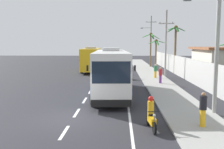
# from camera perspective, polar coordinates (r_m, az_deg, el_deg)

# --- Properties ---
(ground_plane) EXTENTS (160.00, 160.00, 0.00)m
(ground_plane) POSITION_cam_1_polar(r_m,az_deg,el_deg) (14.91, -8.76, -9.86)
(ground_plane) COLOR #28282D
(sidewalk_kerb) EXTENTS (3.20, 90.00, 0.14)m
(sidewalk_kerb) POSITION_cam_1_polar(r_m,az_deg,el_deg) (24.73, 11.42, -3.08)
(sidewalk_kerb) COLOR #999993
(sidewalk_kerb) RESTS_ON ground
(lane_markings) EXTENTS (3.40, 71.00, 0.01)m
(lane_markings) POSITION_cam_1_polar(r_m,az_deg,el_deg) (28.95, 0.42, -1.65)
(lane_markings) COLOR white
(lane_markings) RESTS_ON ground
(boundary_wall) EXTENTS (0.24, 60.00, 2.60)m
(boundary_wall) POSITION_cam_1_polar(r_m,az_deg,el_deg) (29.27, 17.53, 0.68)
(boundary_wall) COLOR #B2B2AD
(boundary_wall) RESTS_ON ground
(coach_bus_foreground) EXTENTS (3.35, 11.80, 3.93)m
(coach_bus_foreground) POSITION_cam_1_polar(r_m,az_deg,el_deg) (21.59, -0.25, 0.91)
(coach_bus_foreground) COLOR silver
(coach_bus_foreground) RESTS_ON ground
(coach_bus_far_lane) EXTENTS (3.11, 12.42, 3.82)m
(coach_bus_far_lane) POSITION_cam_1_polar(r_m,az_deg,el_deg) (41.20, -4.53, 3.61)
(coach_bus_far_lane) COLOR gold
(coach_bus_far_lane) RESTS_ON ground
(motorcycle_beside_bus) EXTENTS (0.56, 1.96, 1.68)m
(motorcycle_beside_bus) POSITION_cam_1_polar(r_m,az_deg,el_deg) (31.20, 3.45, 0.19)
(motorcycle_beside_bus) COLOR black
(motorcycle_beside_bus) RESTS_ON ground
(motorcycle_trailing) EXTENTS (0.56, 1.96, 1.66)m
(motorcycle_trailing) POSITION_cam_1_polar(r_m,az_deg,el_deg) (13.13, 8.66, -9.10)
(motorcycle_trailing) COLOR black
(motorcycle_trailing) RESTS_ON ground
(pedestrian_near_kerb) EXTENTS (0.36, 0.36, 1.74)m
(pedestrian_near_kerb) POSITION_cam_1_polar(r_m,az_deg,el_deg) (13.67, 19.49, -7.14)
(pedestrian_near_kerb) COLOR gold
(pedestrian_near_kerb) RESTS_ON sidewalk_kerb
(pedestrian_midwalk) EXTENTS (0.36, 0.36, 1.67)m
(pedestrian_midwalk) POSITION_cam_1_polar(r_m,az_deg,el_deg) (31.81, 9.58, 0.84)
(pedestrian_midwalk) COLOR gold
(pedestrian_midwalk) RESTS_ON sidewalk_kerb
(pedestrian_far_walk) EXTENTS (0.36, 0.36, 1.69)m
(pedestrian_far_walk) POSITION_cam_1_polar(r_m,az_deg,el_deg) (27.52, 10.67, -0.07)
(pedestrian_far_walk) COLOR #75388E
(pedestrian_far_walk) RESTS_ON sidewalk_kerb
(utility_pole_nearest) EXTENTS (3.01, 0.24, 9.12)m
(utility_pole_nearest) POSITION_cam_1_polar(r_m,az_deg,el_deg) (16.36, 22.11, 8.42)
(utility_pole_nearest) COLOR #9E9E99
(utility_pole_nearest) RESTS_ON ground
(utility_pole_mid) EXTENTS (1.97, 0.24, 8.45)m
(utility_pole_mid) POSITION_cam_1_polar(r_m,az_deg,el_deg) (33.39, 11.83, 6.85)
(utility_pole_mid) COLOR #9E9E99
(utility_pole_mid) RESTS_ON ground
(utility_pole_far) EXTENTS (3.08, 0.24, 9.60)m
(utility_pole_far) POSITION_cam_1_polar(r_m,az_deg,el_deg) (50.78, 8.53, 7.67)
(utility_pole_far) COLOR #9E9E99
(utility_pole_far) RESTS_ON ground
(palm_nearest) EXTENTS (3.00, 3.16, 5.05)m
(palm_nearest) POSITION_cam_1_polar(r_m,az_deg,el_deg) (43.74, 9.70, 5.99)
(palm_nearest) COLOR brown
(palm_nearest) RESTS_ON ground
(palm_second) EXTENTS (2.77, 2.69, 6.89)m
(palm_second) POSITION_cam_1_polar(r_m,az_deg,el_deg) (38.34, 13.85, 7.31)
(palm_second) COLOR brown
(palm_second) RESTS_ON ground
(palm_third) EXTENTS (3.31, 3.48, 6.29)m
(palm_third) POSITION_cam_1_polar(r_m,az_deg,el_deg) (47.40, 8.57, 7.19)
(palm_third) COLOR brown
(palm_third) RESTS_ON ground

